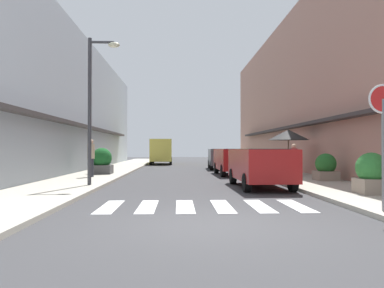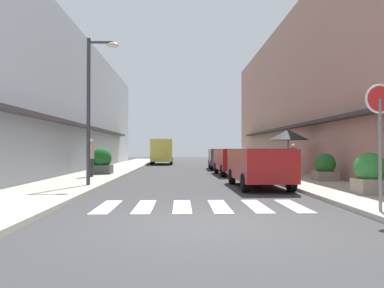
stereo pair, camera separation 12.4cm
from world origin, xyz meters
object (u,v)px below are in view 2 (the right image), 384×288
planter_corner (370,173)px  cafe_umbrella (288,135)px  pedestrian_walking_far (293,161)px  parked_car_far (222,156)px  street_lamp (93,95)px  pedestrian_walking_near (91,157)px  planter_midblock (325,167)px  parked_car_near (259,163)px  planter_far (101,161)px  parked_car_mid (233,159)px  round_street_sign (380,114)px  delivery_van (162,149)px

planter_corner → cafe_umbrella: bearing=90.3°
pedestrian_walking_far → parked_car_far: bearing=-15.5°
street_lamp → pedestrian_walking_near: (-1.06, 3.97, -2.40)m
planter_midblock → pedestrian_walking_far: size_ratio=0.73×
parked_car_near → parked_car_far: bearing=90.0°
planter_far → parked_car_mid: bearing=3.8°
street_lamp → planter_midblock: bearing=9.9°
pedestrian_walking_far → pedestrian_walking_near: bearing=53.5°
planter_far → round_street_sign: bearing=-54.8°
delivery_van → pedestrian_walking_near: (-2.56, -17.46, -0.32)m
parked_car_mid → pedestrian_walking_far: size_ratio=2.68×
round_street_sign → pedestrian_walking_near: 13.32m
parked_car_near → planter_far: (-7.22, 6.24, -0.13)m
delivery_van → pedestrian_walking_far: 20.15m
planter_corner → pedestrian_walking_far: 5.57m
delivery_van → street_lamp: bearing=-94.0°
parked_car_near → pedestrian_walking_near: size_ratio=2.40×
parked_car_mid → delivery_van: (-4.72, 14.83, 0.48)m
cafe_umbrella → planter_midblock: 3.92m
parked_car_mid → delivery_van: bearing=107.7°
street_lamp → pedestrian_walking_near: street_lamp is taller
planter_corner → planter_midblock: (0.51, 4.71, -0.07)m
parked_car_mid → planter_midblock: parked_car_mid is taller
delivery_van → parked_car_near: bearing=-77.6°
parked_car_far → round_street_sign: round_street_sign is taller
pedestrian_walking_far → parked_car_near: bearing=113.5°
round_street_sign → cafe_umbrella: bearing=83.4°
parked_car_near → delivery_van: bearing=102.4°
street_lamp → planter_corner: 9.85m
parked_car_mid → parked_car_far: 5.80m
planter_corner → pedestrian_walking_near: bearing=144.9°
planter_corner → parked_car_near: bearing=132.7°
parked_car_mid → pedestrian_walking_near: size_ratio=2.33×
round_street_sign → street_lamp: 9.82m
planter_corner → planter_midblock: size_ratio=1.08×
planter_midblock → street_lamp: bearing=-170.1°
parked_car_far → delivery_van: delivery_van is taller
parked_car_near → pedestrian_walking_near: 8.35m
delivery_van → street_lamp: (-1.51, -21.43, 2.07)m
cafe_umbrella → planter_corner: cafe_umbrella is taller
street_lamp → parked_car_mid: bearing=46.7°
parked_car_near → round_street_sign: round_street_sign is taller
pedestrian_walking_far → delivery_van: bearing=-7.6°
parked_car_far → street_lamp: size_ratio=0.74×
planter_far → parked_car_far: bearing=41.0°
parked_car_mid → planter_corner: size_ratio=3.40×
planter_midblock → parked_car_near: bearing=-151.3°
planter_far → pedestrian_walking_near: (-0.07, -2.15, 0.30)m
planter_far → pedestrian_walking_far: pedestrian_walking_far is taller
planter_corner → planter_far: 13.53m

